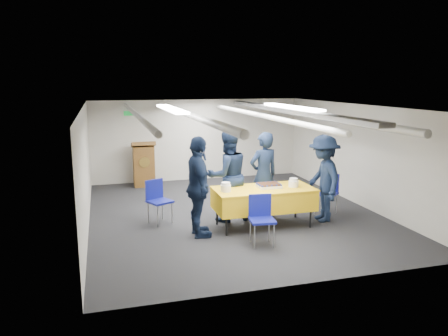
{
  "coord_description": "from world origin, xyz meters",
  "views": [
    {
      "loc": [
        -2.67,
        -8.7,
        2.82
      ],
      "look_at": [
        -0.26,
        -0.2,
        1.05
      ],
      "focal_mm": 35.0,
      "sensor_mm": 36.0,
      "label": 1
    }
  ],
  "objects": [
    {
      "name": "chair_left",
      "position": [
        -1.65,
        -0.18,
        0.53
      ],
      "size": [
        0.56,
        0.56,
        0.87
      ],
      "color": "gray",
      "rests_on": "ground"
    },
    {
      "name": "serving_table",
      "position": [
        0.32,
        -0.98,
        0.56
      ],
      "size": [
        1.95,
        0.92,
        0.77
      ],
      "color": "black",
      "rests_on": "ground"
    },
    {
      "name": "plate_stack_right",
      "position": [
        0.93,
        -1.03,
        0.85
      ],
      "size": [
        0.2,
        0.2,
        0.17
      ],
      "color": "white",
      "rests_on": "serving_table"
    },
    {
      "name": "sailor_b",
      "position": [
        -0.25,
        -0.43,
        0.94
      ],
      "size": [
        1.0,
        0.83,
        1.88
      ],
      "primitive_type": "imported",
      "rotation": [
        0.0,
        0.0,
        3.28
      ],
      "color": "black",
      "rests_on": "ground"
    },
    {
      "name": "chair_near",
      "position": [
        -0.05,
        -1.85,
        0.53
      ],
      "size": [
        0.47,
        0.47,
        0.87
      ],
      "color": "gray",
      "rests_on": "ground"
    },
    {
      "name": "sheet_cake",
      "position": [
        0.44,
        -0.95,
        0.81
      ],
      "size": [
        0.46,
        0.35,
        0.08
      ],
      "color": "white",
      "rests_on": "serving_table"
    },
    {
      "name": "ground",
      "position": [
        0.0,
        0.0,
        0.0
      ],
      "size": [
        7.0,
        7.0,
        0.0
      ],
      "primitive_type": "plane",
      "color": "black",
      "rests_on": "ground"
    },
    {
      "name": "chair_right",
      "position": [
        1.96,
        -0.56,
        0.53
      ],
      "size": [
        0.59,
        0.59,
        0.87
      ],
      "color": "gray",
      "rests_on": "ground"
    },
    {
      "name": "sailor_d",
      "position": [
        1.61,
        -0.97,
        0.88
      ],
      "size": [
        0.76,
        1.2,
        1.77
      ],
      "primitive_type": "imported",
      "rotation": [
        0.0,
        0.0,
        -1.66
      ],
      "color": "black",
      "rests_on": "ground"
    },
    {
      "name": "plate_stack_left",
      "position": [
        -0.46,
        -1.03,
        0.85
      ],
      "size": [
        0.2,
        0.2,
        0.18
      ],
      "color": "white",
      "rests_on": "serving_table"
    },
    {
      "name": "sailor_c",
      "position": [
        -1.02,
        -1.19,
        0.93
      ],
      "size": [
        0.48,
        1.1,
        1.86
      ],
      "primitive_type": "imported",
      "rotation": [
        0.0,
        0.0,
        1.55
      ],
      "color": "black",
      "rests_on": "ground"
    },
    {
      "name": "sailor_a",
      "position": [
        0.54,
        -0.4,
        0.9
      ],
      "size": [
        0.73,
        0.56,
        1.8
      ],
      "primitive_type": "imported",
      "rotation": [
        0.0,
        0.0,
        3.35
      ],
      "color": "black",
      "rests_on": "ground"
    },
    {
      "name": "room_shell",
      "position": [
        0.09,
        0.41,
        1.81
      ],
      "size": [
        6.0,
        7.0,
        2.3
      ],
      "color": "beige",
      "rests_on": "ground"
    },
    {
      "name": "podium",
      "position": [
        -1.6,
        3.05,
        0.61
      ],
      "size": [
        0.62,
        0.53,
        1.25
      ],
      "color": "brown",
      "rests_on": "ground"
    }
  ]
}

